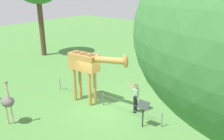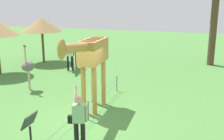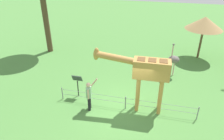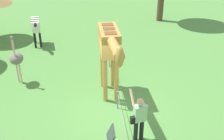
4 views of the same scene
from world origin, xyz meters
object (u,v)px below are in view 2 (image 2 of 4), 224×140
(ostrich, at_px, (28,66))
(zebra, at_px, (71,51))
(visitor, at_px, (79,118))
(giraffe, at_px, (91,56))
(info_sign, at_px, (30,127))
(shade_hut_far, at_px, (42,25))

(ostrich, bearing_deg, zebra, 177.89)
(visitor, bearing_deg, giraffe, -165.46)
(ostrich, bearing_deg, info_sign, 34.97)
(shade_hut_far, bearing_deg, info_sign, 30.22)
(visitor, height_order, zebra, visitor)
(zebra, bearing_deg, giraffe, 32.58)
(ostrich, height_order, shade_hut_far, shade_hut_far)
(visitor, relative_size, info_sign, 1.32)
(info_sign, bearing_deg, giraffe, 175.29)
(ostrich, xyz_separation_m, shade_hut_far, (-5.64, -2.69, 1.42))
(zebra, relative_size, ostrich, 0.81)
(giraffe, relative_size, shade_hut_far, 1.20)
(zebra, xyz_separation_m, info_sign, (9.43, 3.42, -0.21))
(giraffe, relative_size, ostrich, 1.64)
(giraffe, bearing_deg, info_sign, -4.71)
(ostrich, distance_m, info_sign, 6.25)
(visitor, xyz_separation_m, zebra, (-8.42, -4.39, 0.26))
(zebra, height_order, ostrich, ostrich)
(ostrich, bearing_deg, shade_hut_far, -154.53)
(visitor, bearing_deg, info_sign, -43.88)
(ostrich, distance_m, shade_hut_far, 6.41)
(visitor, relative_size, zebra, 0.96)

